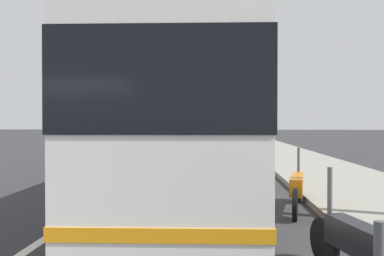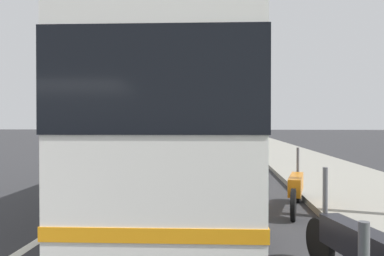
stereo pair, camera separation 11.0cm
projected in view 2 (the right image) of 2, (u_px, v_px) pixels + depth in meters
sidewalk_curb at (358, 187)px, 10.18m from camera, size 110.00×3.60×0.14m
lane_divider_line at (123, 187)px, 10.70m from camera, size 110.00×0.16×0.01m
coach_bus at (184, 120)px, 9.25m from camera, size 10.66×2.87×3.27m
motorcycle_mid_row at (361, 252)px, 3.91m from camera, size 2.29×0.63×1.25m
motorcycle_by_tree at (296, 188)px, 7.76m from camera, size 2.26×0.63×1.25m
car_ahead_same_lane at (178, 134)px, 40.34m from camera, size 4.57×1.88×1.49m
car_behind_bus at (212, 134)px, 38.96m from camera, size 4.37×2.10×1.52m
car_far_distant at (191, 132)px, 51.49m from camera, size 4.19×2.09×1.43m
car_side_street at (220, 131)px, 58.26m from camera, size 3.99×2.05×1.44m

